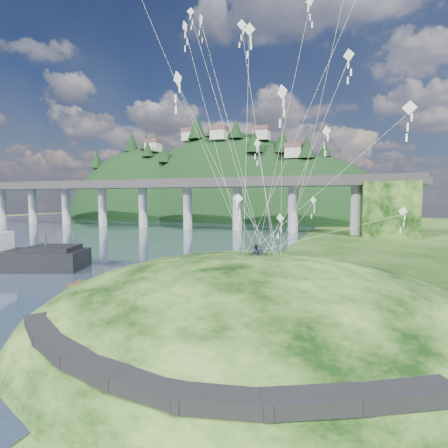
% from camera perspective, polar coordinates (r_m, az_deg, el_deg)
% --- Properties ---
extents(ground, '(320.00, 320.00, 0.00)m').
position_cam_1_polar(ground, '(28.32, -12.41, -14.93)').
color(ground, black).
rests_on(ground, ground).
extents(grass_hill, '(36.00, 32.00, 13.00)m').
position_cam_1_polar(grass_hill, '(27.42, 5.10, -18.87)').
color(grass_hill, black).
rests_on(grass_hill, ground).
extents(footpath, '(22.29, 5.84, 0.83)m').
position_cam_1_polar(footpath, '(16.22, -9.17, -22.14)').
color(footpath, black).
rests_on(footpath, ground).
extents(bridge, '(160.00, 11.00, 15.00)m').
position_cam_1_polar(bridge, '(101.14, -3.16, 4.57)').
color(bridge, '#2D2B2B').
rests_on(bridge, ground).
extents(far_ridge, '(153.00, 70.00, 94.50)m').
position_cam_1_polar(far_ridge, '(156.69, -1.07, -1.78)').
color(far_ridge, black).
rests_on(far_ridge, ground).
extents(wooden_dock, '(13.20, 4.95, 0.93)m').
position_cam_1_polar(wooden_dock, '(36.85, -14.61, -9.75)').
color(wooden_dock, '#392717').
rests_on(wooden_dock, ground).
extents(kite_flyers, '(0.97, 1.46, 1.70)m').
position_cam_1_polar(kite_flyers, '(26.68, 5.47, -3.20)').
color(kite_flyers, '#242530').
rests_on(kite_flyers, ground).
extents(kite_swarm, '(19.11, 13.59, 21.46)m').
position_cam_1_polar(kite_swarm, '(27.75, 8.33, 22.44)').
color(kite_swarm, white).
rests_on(kite_swarm, ground).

